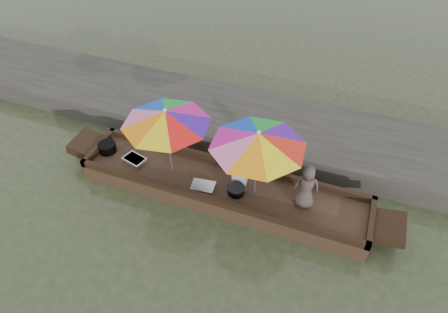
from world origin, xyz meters
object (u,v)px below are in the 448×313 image
(supply_bag, at_px, (240,177))
(vendor, at_px, (307,187))
(tray_scallop, at_px, (203,186))
(umbrella_stern, at_px, (256,164))
(charcoal_grill, at_px, (236,190))
(umbrella_bow, at_px, (169,141))
(boat_hull, at_px, (222,189))
(tray_crayfish, at_px, (135,160))
(cooking_pot, at_px, (107,148))

(supply_bag, relative_size, vendor, 0.29)
(tray_scallop, height_order, umbrella_stern, umbrella_stern)
(charcoal_grill, height_order, umbrella_bow, umbrella_bow)
(boat_hull, distance_m, supply_bag, 0.47)
(charcoal_grill, relative_size, umbrella_bow, 0.19)
(tray_crayfish, bearing_deg, boat_hull, 1.74)
(umbrella_stern, bearing_deg, tray_crayfish, -178.70)
(boat_hull, height_order, cooking_pot, cooking_pot)
(cooking_pot, relative_size, charcoal_grill, 1.17)
(tray_scallop, bearing_deg, supply_bag, 32.95)
(tray_crayfish, height_order, umbrella_bow, umbrella_bow)
(boat_hull, xyz_separation_m, umbrella_stern, (0.68, 0.00, 0.95))
(charcoal_grill, xyz_separation_m, umbrella_stern, (0.33, 0.15, 0.70))
(supply_bag, xyz_separation_m, vendor, (1.32, -0.13, 0.36))
(supply_bag, relative_size, umbrella_bow, 0.16)
(supply_bag, height_order, vendor, vendor)
(charcoal_grill, height_order, umbrella_stern, umbrella_stern)
(tray_scallop, xyz_separation_m, umbrella_bow, (-0.80, 0.24, 0.74))
(umbrella_bow, distance_m, umbrella_stern, 1.80)
(cooking_pot, distance_m, umbrella_stern, 3.43)
(boat_hull, height_order, charcoal_grill, charcoal_grill)
(cooking_pot, height_order, tray_crayfish, cooking_pot)
(boat_hull, distance_m, charcoal_grill, 0.45)
(tray_scallop, bearing_deg, tray_crayfish, 173.92)
(supply_bag, bearing_deg, boat_hull, -151.06)
(charcoal_grill, bearing_deg, umbrella_bow, 174.34)
(cooking_pot, relative_size, tray_crayfish, 0.82)
(umbrella_bow, xyz_separation_m, umbrella_stern, (1.80, 0.00, 0.00))
(cooking_pot, bearing_deg, charcoal_grill, -3.20)
(boat_hull, xyz_separation_m, vendor, (1.64, 0.04, 0.66))
(tray_scallop, bearing_deg, boat_hull, 36.59)
(vendor, xyz_separation_m, umbrella_stern, (-0.96, -0.04, 0.29))
(tray_scallop, xyz_separation_m, vendor, (1.96, 0.28, 0.46))
(cooking_pot, xyz_separation_m, umbrella_stern, (3.37, -0.02, 0.68))
(tray_scallop, relative_size, umbrella_bow, 0.27)
(tray_crayfish, height_order, supply_bag, supply_bag)
(tray_scallop, distance_m, umbrella_bow, 1.12)
(charcoal_grill, xyz_separation_m, umbrella_bow, (-1.47, 0.15, 0.70))
(vendor, height_order, umbrella_bow, umbrella_bow)
(tray_crayfish, relative_size, umbrella_stern, 0.26)
(tray_crayfish, bearing_deg, tray_scallop, -6.08)
(charcoal_grill, distance_m, supply_bag, 0.33)
(boat_hull, relative_size, tray_scallop, 12.74)
(boat_hull, bearing_deg, charcoal_grill, -22.83)
(boat_hull, distance_m, cooking_pot, 2.70)
(boat_hull, relative_size, tray_crayfish, 12.74)
(tray_crayfish, distance_m, tray_scallop, 1.66)
(boat_hull, xyz_separation_m, charcoal_grill, (0.35, -0.15, 0.25))
(umbrella_bow, relative_size, umbrella_stern, 0.97)
(boat_hull, distance_m, tray_crayfish, 1.99)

